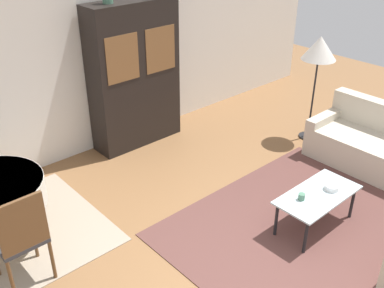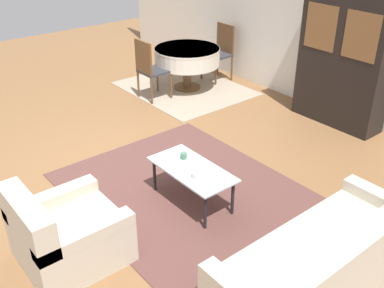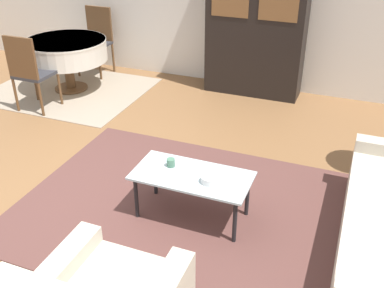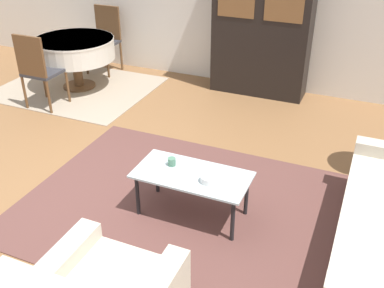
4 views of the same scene
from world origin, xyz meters
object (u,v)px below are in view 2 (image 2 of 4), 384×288
coffee_table (192,172)px  dining_chair_far (221,49)px  display_cabinet (345,55)px  bowl (199,175)px  couch (327,265)px  armchair (66,235)px  dining_table (187,56)px  dining_chair_near (149,67)px  cup (184,156)px

coffee_table → dining_chair_far: (-2.79, 2.96, 0.18)m
display_cabinet → bowl: bearing=-82.0°
couch → armchair: couch is taller
dining_table → dining_chair_near: (0.00, -0.81, -0.01)m
coffee_table → cup: bearing=164.9°
armchair → dining_chair_near: (-2.77, 2.84, 0.28)m
cup → bowl: 0.43m
armchair → couch: bearing=41.3°
couch → dining_table: (-4.54, 2.09, 0.30)m
couch → coffee_table: 1.76m
dining_table → dining_chair_near: dining_chair_near is taller
couch → armchair: (-1.77, -1.56, -0.00)m
dining_chair_far → bowl: (2.97, -3.01, -0.11)m
dining_chair_near → dining_chair_far: bearing=90.0°
armchair → dining_table: armchair is taller
armchair → bowl: armchair is taller
dining_chair_near → display_cabinet: bearing=34.1°
cup → armchair: bearing=-82.3°
bowl → dining_chair_near: bearing=154.8°
cup → bowl: (0.41, -0.11, -0.01)m
dining_table → bowl: bearing=-36.5°
dining_table → cup: (2.56, -2.09, -0.12)m
dining_table → bowl: (2.97, -2.20, -0.12)m
couch → cup: couch is taller
bowl → dining_table: bearing=143.5°
dining_chair_near → cup: bearing=-26.6°
coffee_table → dining_chair_near: size_ratio=1.00×
cup → coffee_table: bearing=-15.1°
display_cabinet → bowl: size_ratio=13.50×
dining_chair_near → cup: 2.87m
armchair → dining_chair_near: dining_chair_near is taller
dining_chair_near → dining_chair_far: size_ratio=1.00×
coffee_table → dining_chair_near: 3.10m
couch → dining_table: couch is taller
bowl → display_cabinet: bearing=98.0°
coffee_table → dining_table: (-2.79, 2.15, 0.20)m
armchair → display_cabinet: display_cabinet is taller
couch → dining_chair_far: dining_chair_far is taller
dining_table → bowl: 3.70m
armchair → coffee_table: armchair is taller
coffee_table → display_cabinet: size_ratio=0.48×
dining_chair_near → cup: size_ratio=13.90×
display_cabinet → dining_chair_far: bearing=-177.6°
coffee_table → bowl: 0.21m
couch → bowl: (-1.57, -0.11, 0.17)m
display_cabinet → dining_chair_far: size_ratio=2.07×
coffee_table → dining_chair_far: 4.07m
dining_table → display_cabinet: bearing=19.7°
display_cabinet → cup: 3.05m
dining_table → armchair: bearing=-52.8°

